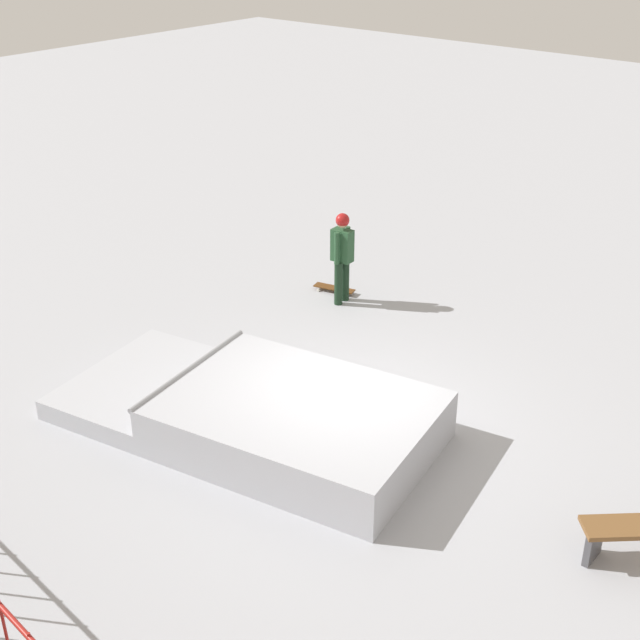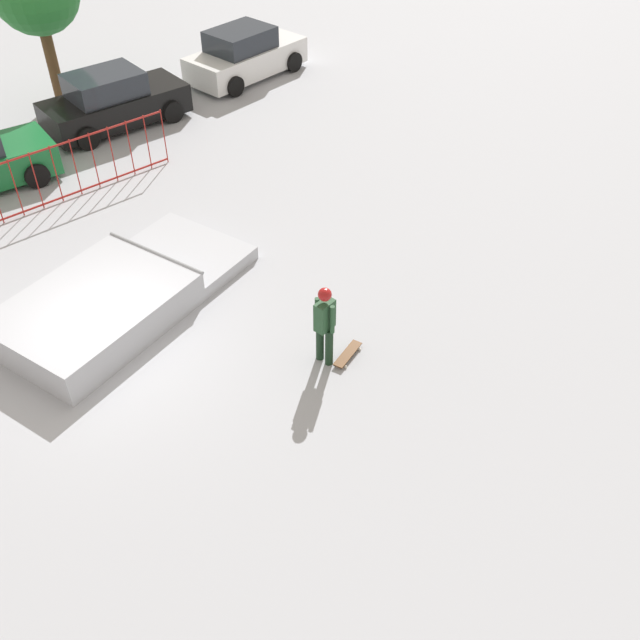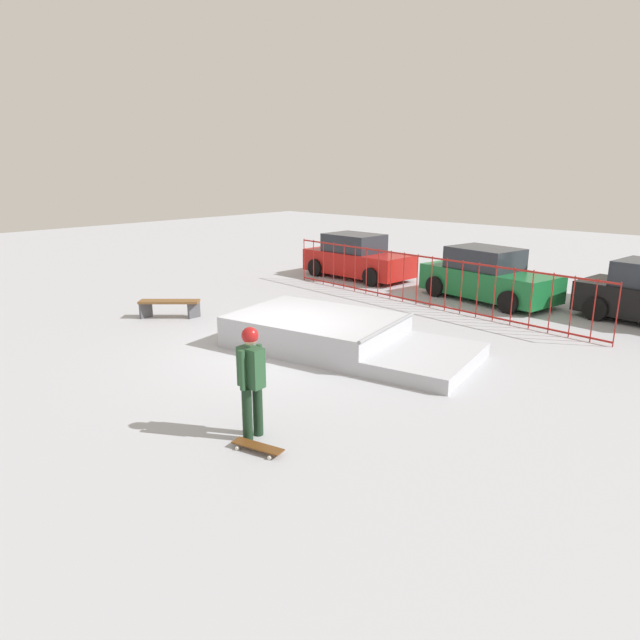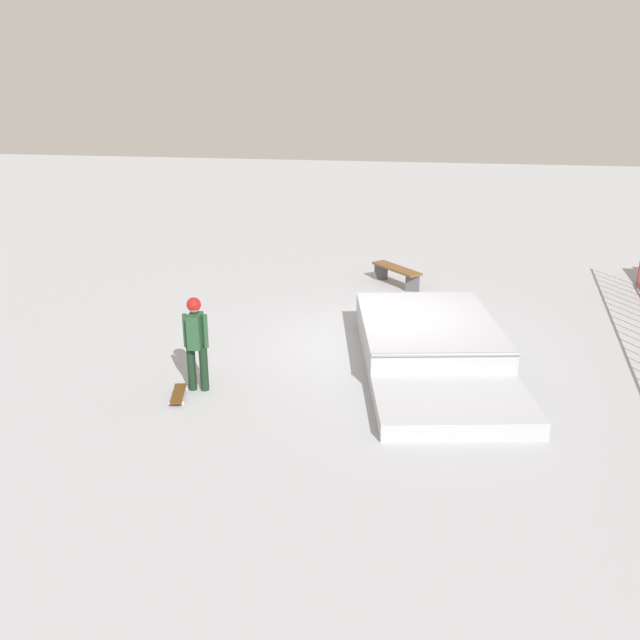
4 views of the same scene
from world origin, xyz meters
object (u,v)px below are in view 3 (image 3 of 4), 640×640
(parked_car_red, at_px, (357,258))
(parked_car_green, at_px, (487,277))
(skateboard, at_px, (258,447))
(skate_ramp, at_px, (334,335))
(skater, at_px, (251,374))
(park_bench, at_px, (169,305))

(parked_car_red, distance_m, parked_car_green, 5.25)
(skateboard, relative_size, parked_car_red, 0.20)
(skateboard, bearing_deg, parked_car_red, -70.61)
(skate_ramp, height_order, parked_car_green, parked_car_green)
(parked_car_green, bearing_deg, skater, -70.70)
(skater, relative_size, parked_car_green, 0.40)
(skate_ramp, bearing_deg, parked_car_red, 114.91)
(skate_ramp, height_order, skateboard, skate_ramp)
(skater, xyz_separation_m, parked_car_green, (-1.57, 10.84, -0.28))
(skateboard, distance_m, park_bench, 8.07)
(park_bench, distance_m, parked_car_red, 7.95)
(park_bench, bearing_deg, parked_car_green, 55.11)
(skateboard, height_order, park_bench, park_bench)
(parked_car_red, xyz_separation_m, parked_car_green, (5.25, -0.22, 0.00))
(parked_car_green, bearing_deg, skateboard, -68.98)
(skate_ramp, bearing_deg, parked_car_green, 76.92)
(skater, relative_size, park_bench, 1.19)
(skate_ramp, distance_m, parked_car_red, 8.54)
(skateboard, bearing_deg, skater, -46.68)
(park_bench, relative_size, parked_car_green, 0.33)
(parked_car_red, relative_size, parked_car_green, 0.96)
(park_bench, height_order, parked_car_red, parked_car_red)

